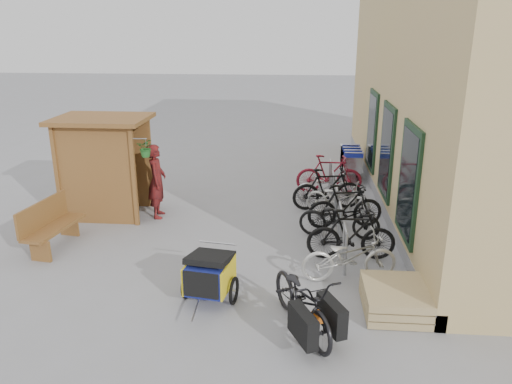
# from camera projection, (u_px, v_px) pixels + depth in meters

# --- Properties ---
(ground) EXTENTS (80.00, 80.00, 0.00)m
(ground) POSITION_uv_depth(u_px,v_px,m) (224.00, 264.00, 9.69)
(ground) COLOR gray
(building) EXTENTS (6.07, 13.00, 7.00)m
(building) POSITION_uv_depth(u_px,v_px,m) (507.00, 65.00, 12.33)
(building) COLOR tan
(building) RESTS_ON ground
(kiosk) EXTENTS (2.49, 1.65, 2.40)m
(kiosk) POSITION_uv_depth(u_px,v_px,m) (101.00, 153.00, 11.80)
(kiosk) COLOR brown
(kiosk) RESTS_ON ground
(bike_rack) EXTENTS (0.05, 5.35, 0.86)m
(bike_rack) POSITION_uv_depth(u_px,v_px,m) (336.00, 202.00, 11.62)
(bike_rack) COLOR #A5A8AD
(bike_rack) RESTS_ON ground
(pallet_stack) EXTENTS (1.00, 1.20, 0.40)m
(pallet_stack) POSITION_uv_depth(u_px,v_px,m) (395.00, 299.00, 8.06)
(pallet_stack) COLOR tan
(pallet_stack) RESTS_ON ground
(bench) EXTENTS (0.71, 1.66, 1.02)m
(bench) POSITION_uv_depth(u_px,v_px,m) (50.00, 224.00, 10.28)
(bench) COLOR brown
(bench) RESTS_ON ground
(shopping_carts) EXTENTS (0.55, 1.84, 0.98)m
(shopping_carts) POSITION_uv_depth(u_px,v_px,m) (351.00, 158.00, 15.23)
(shopping_carts) COLOR silver
(shopping_carts) RESTS_ON ground
(child_trailer) EXTENTS (0.96, 1.54, 0.89)m
(child_trailer) POSITION_uv_depth(u_px,v_px,m) (210.00, 273.00, 8.30)
(child_trailer) COLOR navy
(child_trailer) RESTS_ON ground
(cargo_bike) EXTENTS (1.42, 2.02, 1.01)m
(cargo_bike) POSITION_uv_depth(u_px,v_px,m) (304.00, 301.00, 7.44)
(cargo_bike) COLOR black
(cargo_bike) RESTS_ON ground
(person_kiosk) EXTENTS (0.51, 0.70, 1.79)m
(person_kiosk) POSITION_uv_depth(u_px,v_px,m) (157.00, 181.00, 11.87)
(person_kiosk) COLOR maroon
(person_kiosk) RESTS_ON ground
(bike_0) EXTENTS (1.83, 0.92, 0.92)m
(bike_0) POSITION_uv_depth(u_px,v_px,m) (349.00, 257.00, 8.97)
(bike_0) COLOR beige
(bike_0) RESTS_ON ground
(bike_1) EXTENTS (1.76, 0.56, 1.05)m
(bike_1) POSITION_uv_depth(u_px,v_px,m) (351.00, 235.00, 9.76)
(bike_1) COLOR black
(bike_1) RESTS_ON ground
(bike_2) EXTENTS (1.81, 0.84, 0.92)m
(bike_2) POSITION_uv_depth(u_px,v_px,m) (339.00, 218.00, 10.80)
(bike_2) COLOR black
(bike_2) RESTS_ON ground
(bike_3) EXTENTS (1.80, 0.83, 1.04)m
(bike_3) POSITION_uv_depth(u_px,v_px,m) (345.00, 206.00, 11.30)
(bike_3) COLOR black
(bike_3) RESTS_ON ground
(bike_4) EXTENTS (1.69, 1.05, 0.84)m
(bike_4) POSITION_uv_depth(u_px,v_px,m) (338.00, 198.00, 12.14)
(bike_4) COLOR beige
(bike_4) RESTS_ON ground
(bike_5) EXTENTS (1.84, 0.86, 1.07)m
(bike_5) POSITION_uv_depth(u_px,v_px,m) (327.00, 189.00, 12.46)
(bike_5) COLOR black
(bike_5) RESTS_ON ground
(bike_6) EXTENTS (1.62, 0.81, 0.81)m
(bike_6) POSITION_uv_depth(u_px,v_px,m) (325.00, 186.00, 13.09)
(bike_6) COLOR silver
(bike_6) RESTS_ON ground
(bike_7) EXTENTS (1.81, 0.54, 1.08)m
(bike_7) POSITION_uv_depth(u_px,v_px,m) (329.00, 174.00, 13.67)
(bike_7) COLOR maroon
(bike_7) RESTS_ON ground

